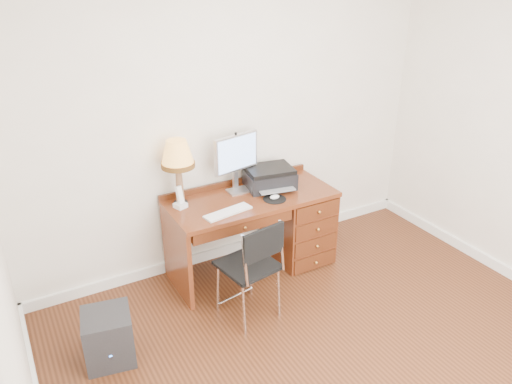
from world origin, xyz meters
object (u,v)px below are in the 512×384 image
leg_lamp (178,158)px  phone (180,201)px  printer (269,177)px  monitor (237,156)px  chair (252,262)px  equipment_box (109,337)px  desk (281,221)px

leg_lamp → phone: (-0.03, -0.06, -0.36)m
printer → monitor: bearing=175.6°
printer → chair: (-0.59, -0.73, -0.31)m
equipment_box → chair: bearing=5.5°
leg_lamp → phone: leg_lamp is taller
desk → chair: chair is taller
monitor → chair: size_ratio=0.60×
desk → leg_lamp: size_ratio=2.61×
phone → equipment_box: 1.21m
monitor → leg_lamp: 0.56m
phone → equipment_box: size_ratio=0.49×
chair → equipment_box: bearing=165.8°
leg_lamp → chair: leg_lamp is taller
phone → equipment_box: phone is taller
leg_lamp → phone: size_ratio=2.96×
monitor → chair: monitor is taller
printer → leg_lamp: bearing=-174.9°
monitor → phone: bearing=174.3°
printer → phone: bearing=-170.5°
monitor → chair: 1.02m
monitor → phone: monitor is taller
desk → equipment_box: desk is taller
phone → chair: 0.83m
phone → printer: bearing=-19.4°
monitor → leg_lamp: (-0.55, -0.01, 0.09)m
phone → chair: (0.29, -0.73, -0.27)m
monitor → phone: (-0.58, -0.07, -0.28)m
leg_lamp → equipment_box: size_ratio=1.46×
desk → chair: 0.92m
desk → phone: bearing=173.9°
desk → printer: printer is taller
desk → equipment_box: bearing=-163.4°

